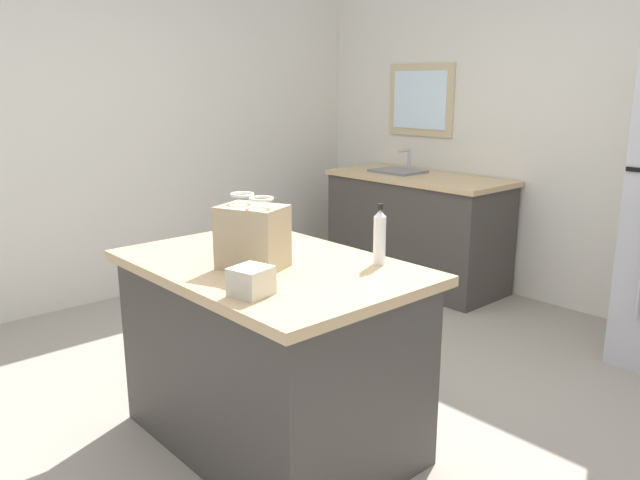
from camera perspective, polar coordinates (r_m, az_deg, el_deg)
ground at (r=3.31m, az=-0.38°, el=-15.28°), size 5.84×5.84×0.00m
back_wall at (r=4.87m, az=21.66°, el=9.69°), size 4.82×0.13×2.66m
left_wall at (r=4.96m, az=-19.52°, el=9.90°), size 0.10×4.87×2.66m
kitchen_island at (r=2.89m, az=-4.50°, el=-10.23°), size 1.35×0.90×0.86m
sink_counter at (r=5.23m, az=8.74°, el=1.07°), size 1.51×0.66×1.09m
shopping_bag at (r=2.63m, az=-6.15°, el=0.33°), size 0.32×0.28×0.31m
small_box at (r=2.31m, az=-6.29°, el=-3.76°), size 0.16×0.16×0.11m
bottle at (r=2.68m, az=5.45°, el=0.27°), size 0.05×0.05×0.27m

